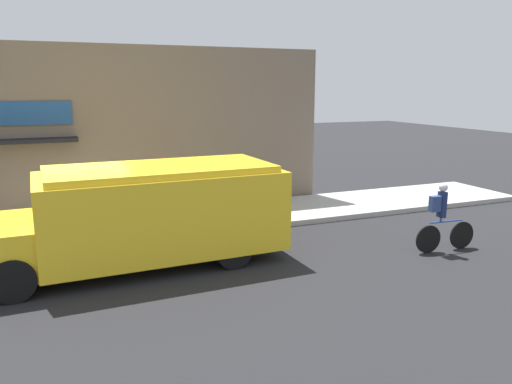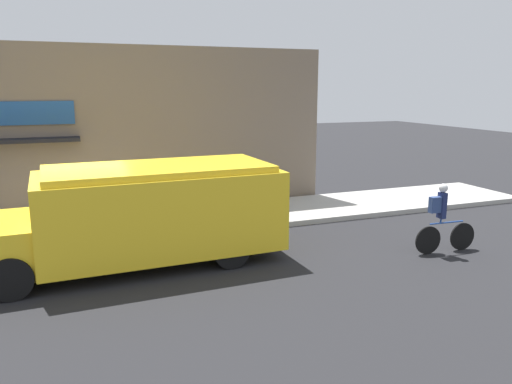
# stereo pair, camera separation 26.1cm
# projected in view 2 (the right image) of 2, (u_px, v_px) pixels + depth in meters

# --- Properties ---
(ground_plane) EXTENTS (70.00, 70.00, 0.00)m
(ground_plane) POSITION_uv_depth(u_px,v_px,m) (76.00, 250.00, 11.66)
(ground_plane) COLOR #232326
(sidewalk) EXTENTS (28.00, 2.85, 0.15)m
(sidewalk) POSITION_uv_depth(u_px,v_px,m) (74.00, 231.00, 12.94)
(sidewalk) COLOR #ADAAA3
(sidewalk) RESTS_ON ground_plane
(storefront) EXTENTS (15.69, 0.80, 4.93)m
(storefront) POSITION_uv_depth(u_px,v_px,m) (65.00, 134.00, 13.92)
(storefront) COLOR #756656
(storefront) RESTS_ON ground_plane
(school_bus) EXTENTS (6.83, 2.88, 2.11)m
(school_bus) POSITION_uv_depth(u_px,v_px,m) (138.00, 214.00, 10.59)
(school_bus) COLOR yellow
(school_bus) RESTS_ON ground_plane
(cyclist) EXTENTS (1.60, 0.21, 1.62)m
(cyclist) POSITION_uv_depth(u_px,v_px,m) (443.00, 220.00, 11.36)
(cyclist) COLOR black
(cyclist) RESTS_ON ground_plane
(trash_bin) EXTENTS (0.60, 0.60, 0.86)m
(trash_bin) POSITION_uv_depth(u_px,v_px,m) (142.00, 207.00, 13.43)
(trash_bin) COLOR #38383D
(trash_bin) RESTS_ON sidewalk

